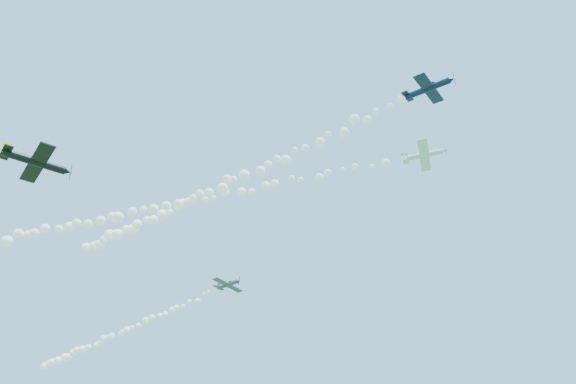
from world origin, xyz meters
The scene contains 7 objects.
plane_white centered at (21.44, 0.86, 48.66)m, with size 6.48×6.86×1.91m.
smoke_trail_white centered at (-15.71, -9.56, 48.36)m, with size 70.67×21.52×2.79m, color white, non-canonical shape.
plane_navy centered at (26.35, -10.58, 48.87)m, with size 6.82×7.01×2.68m.
smoke_trail_navy centered at (-9.31, -9.45, 48.68)m, with size 67.25×4.55×2.70m, color white, non-canonical shape.
plane_grey centered at (-23.92, 12.46, 45.06)m, with size 6.79×7.22×2.46m.
smoke_trail_grey centered at (-61.69, 17.88, 44.67)m, with size 71.54×12.40×3.10m, color white, non-canonical shape.
plane_black centered at (-9.71, -36.04, 35.16)m, with size 7.66×7.22×2.09m.
Camera 1 is at (33.37, -53.75, 2.00)m, focal length 30.00 mm.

